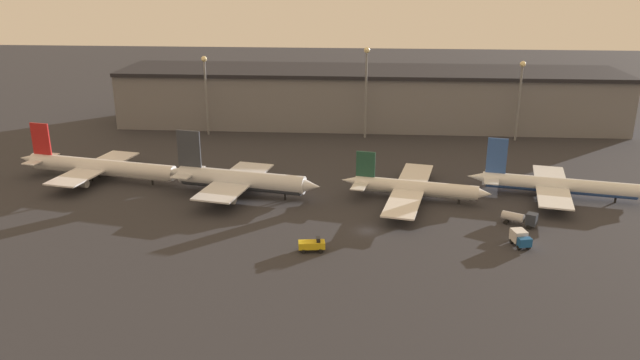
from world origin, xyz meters
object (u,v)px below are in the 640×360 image
service_vehicle_3 (520,218)px  airplane_1 (239,180)px  airplane_3 (557,185)px  service_vehicle_0 (520,238)px  service_vehicle_2 (312,245)px  airplane_2 (413,188)px  airplane_0 (100,167)px

service_vehicle_3 → airplane_1: bearing=-163.5°
airplane_1 → airplane_3: airplane_1 is taller
service_vehicle_0 → service_vehicle_2: service_vehicle_0 is taller
airplane_2 → airplane_3: bearing=18.1°
airplane_0 → service_vehicle_3: (100.35, -22.45, -1.70)m
airplane_0 → airplane_3: (112.80, -4.52, -0.37)m
airplane_0 → airplane_3: bearing=9.2°
airplane_1 → airplane_2: (41.05, 0.14, -0.95)m
airplane_1 → airplane_2: 41.06m
airplane_3 → service_vehicle_0: bearing=-106.2°
airplane_0 → service_vehicle_2: (57.61, -38.12, -2.07)m
airplane_1 → airplane_0: bearing=178.6°
airplane_2 → service_vehicle_2: bearing=-114.1°
airplane_3 → service_vehicle_2: size_ratio=7.88×
airplane_1 → airplane_2: bearing=11.7°
service_vehicle_3 → airplane_2: bearing=175.9°
airplane_2 → service_vehicle_0: 30.87m
airplane_0 → airplane_2: airplane_0 is taller
service_vehicle_0 → airplane_1: bearing=-125.4°
airplane_3 → service_vehicle_0: (-14.76, -28.11, -1.36)m
airplane_1 → service_vehicle_2: airplane_1 is taller
airplane_3 → service_vehicle_0: 31.78m
airplane_1 → service_vehicle_0: (60.24, -24.01, -2.16)m
airplane_0 → service_vehicle_3: size_ratio=6.62×
airplane_0 → service_vehicle_2: size_ratio=9.05×
airplane_1 → airplane_3: (75.00, 4.10, -0.79)m
airplane_0 → airplane_1: 38.77m
service_vehicle_2 → airplane_3: bearing=23.6°
service_vehicle_0 → airplane_2: bearing=-155.2°
airplane_0 → airplane_1: (37.79, -8.63, 0.42)m
airplane_0 → airplane_2: bearing=5.3°
airplane_1 → airplane_3: bearing=14.6°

